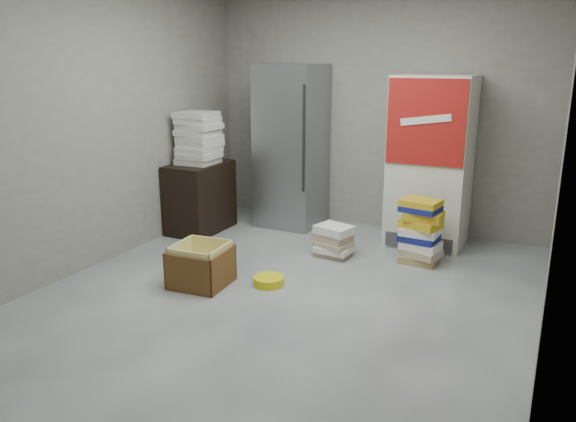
% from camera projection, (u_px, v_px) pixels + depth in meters
% --- Properties ---
extents(ground, '(5.00, 5.00, 0.00)m').
position_uv_depth(ground, '(277.00, 302.00, 4.69)').
color(ground, '#B4B4AF').
rests_on(ground, ground).
extents(room_shell, '(4.04, 5.04, 2.82)m').
position_uv_depth(room_shell, '(276.00, 81.00, 4.21)').
color(room_shell, gray).
rests_on(room_shell, ground).
extents(steel_fridge, '(0.70, 0.72, 1.90)m').
position_uv_depth(steel_fridge, '(292.00, 146.00, 6.66)').
color(steel_fridge, '#94979B').
rests_on(steel_fridge, ground).
extents(coke_cooler, '(0.80, 0.73, 1.80)m').
position_uv_depth(coke_cooler, '(431.00, 161.00, 5.97)').
color(coke_cooler, silver).
rests_on(coke_cooler, ground).
extents(wood_shelf, '(0.50, 0.80, 0.80)m').
position_uv_depth(wood_shelf, '(200.00, 197.00, 6.53)').
color(wood_shelf, black).
rests_on(wood_shelf, ground).
extents(supply_box_stack, '(0.44, 0.44, 0.58)m').
position_uv_depth(supply_box_stack, '(199.00, 138.00, 6.35)').
color(supply_box_stack, beige).
rests_on(supply_box_stack, wood_shelf).
extents(phonebook_stack_main, '(0.44, 0.37, 0.64)m').
position_uv_depth(phonebook_stack_main, '(421.00, 232.00, 5.50)').
color(phonebook_stack_main, '#A28952').
rests_on(phonebook_stack_main, ground).
extents(phonebook_stack_side, '(0.43, 0.37, 0.32)m').
position_uv_depth(phonebook_stack_side, '(333.00, 241.00, 5.73)').
color(phonebook_stack_side, tan).
rests_on(phonebook_stack_side, ground).
extents(cardboard_box, '(0.51, 0.51, 0.38)m').
position_uv_depth(cardboard_box, '(201.00, 268.00, 5.00)').
color(cardboard_box, yellow).
rests_on(cardboard_box, ground).
extents(bucket_lid, '(0.36, 0.36, 0.07)m').
position_uv_depth(bucket_lid, '(269.00, 281.00, 5.03)').
color(bucket_lid, yellow).
rests_on(bucket_lid, ground).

